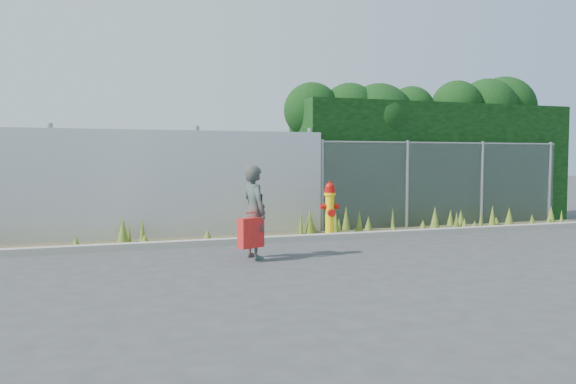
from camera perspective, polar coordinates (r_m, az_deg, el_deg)
The scene contains 10 objects.
ground at distance 9.40m, azimuth 4.54°, elevation -6.54°, with size 80.00×80.00×0.00m, color #37373A.
curb at distance 11.04m, azimuth 0.80°, elevation -4.73°, with size 16.00×0.22×0.12m, color gray.
weed_strip at distance 12.08m, azimuth 5.09°, elevation -3.63°, with size 16.00×1.29×0.55m.
corrugated_fence at distance 11.51m, azimuth -16.70°, elevation 0.68°, with size 8.50×0.21×2.30m.
chainlink_fence at distance 13.98m, azimuth 15.70°, elevation 0.84°, with size 6.50×0.07×2.05m.
hedge at distance 14.97m, azimuth 14.23°, elevation 4.95°, with size 7.58×1.99×3.87m.
fire_hydrant at distance 11.66m, azimuth 4.28°, elevation -1.82°, with size 0.39×0.35×1.16m.
woman at distance 9.10m, azimuth -3.43°, elevation -2.04°, with size 0.55×0.36×1.52m, color #10655A.
red_tote_bag at distance 8.90m, azimuth -3.80°, elevation -4.15°, with size 0.43×0.16×0.56m.
black_shoulder_bag at distance 9.32m, azimuth -3.33°, elevation -0.73°, with size 0.22×0.09×0.16m.
Camera 1 is at (-3.69, -8.49, 1.61)m, focal length 35.00 mm.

